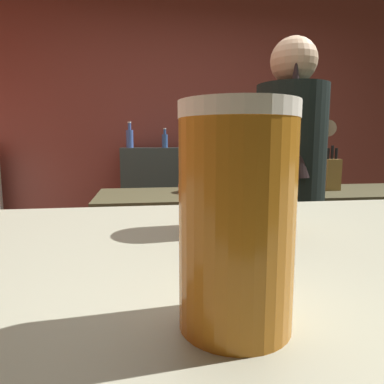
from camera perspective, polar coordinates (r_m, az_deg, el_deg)
wall_back at (r=3.66m, az=-1.60°, el=10.63°), size 5.20×0.10×2.70m
prep_counter at (r=2.34m, az=11.95°, el=-10.71°), size 2.10×0.60×0.88m
back_shelf at (r=3.42m, az=-3.34°, el=-2.34°), size 0.95×0.36×1.14m
bartender at (r=1.78m, az=15.58°, el=0.92°), size 0.50×0.55×1.68m
knife_block at (r=2.42m, az=21.80°, el=2.79°), size 0.10×0.08×0.29m
mixing_bowl at (r=2.15m, az=0.18°, el=0.60°), size 0.18×0.18×0.05m
chefs_knife at (r=2.28m, az=17.84°, el=0.11°), size 0.24×0.10×0.01m
pint_glass_near at (r=0.22m, az=7.29°, el=-4.21°), size 0.07×0.07×0.14m
pint_glass_far at (r=0.48m, az=8.99°, el=3.28°), size 0.08×0.08×0.16m
bottle_vinegar at (r=3.30m, az=-10.16°, el=8.73°), size 0.07×0.07×0.24m
bottle_soy at (r=3.27m, az=-4.47°, el=8.44°), size 0.05×0.05×0.18m
bottle_olive_oil at (r=3.37m, az=1.65°, el=8.49°), size 0.06×0.06×0.19m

